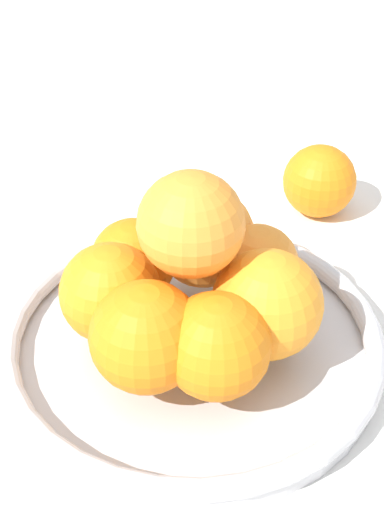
% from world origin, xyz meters
% --- Properties ---
extents(ground_plane, '(4.00, 4.00, 0.00)m').
position_xyz_m(ground_plane, '(0.00, 0.00, 0.00)').
color(ground_plane, white).
extents(fruit_bowl, '(0.30, 0.30, 0.03)m').
position_xyz_m(fruit_bowl, '(0.00, 0.00, 0.01)').
color(fruit_bowl, silver).
rests_on(fruit_bowl, ground_plane).
extents(orange_pile, '(0.20, 0.20, 0.14)m').
position_xyz_m(orange_pile, '(0.00, 0.00, 0.07)').
color(orange_pile, orange).
rests_on(orange_pile, fruit_bowl).
extents(stray_orange, '(0.07, 0.07, 0.07)m').
position_xyz_m(stray_orange, '(-0.22, 0.09, 0.04)').
color(stray_orange, orange).
rests_on(stray_orange, ground_plane).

